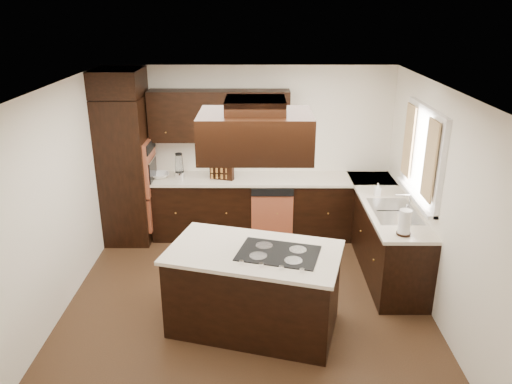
% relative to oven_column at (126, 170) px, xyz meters
% --- Properties ---
extents(floor, '(4.20, 4.20, 0.02)m').
position_rel_oven_column_xyz_m(floor, '(1.78, -1.71, -1.07)').
color(floor, brown).
rests_on(floor, ground).
extents(ceiling, '(4.20, 4.20, 0.02)m').
position_rel_oven_column_xyz_m(ceiling, '(1.78, -1.71, 1.45)').
color(ceiling, silver).
rests_on(ceiling, ground).
extents(wall_back, '(4.20, 0.02, 2.50)m').
position_rel_oven_column_xyz_m(wall_back, '(1.78, 0.40, 0.19)').
color(wall_back, white).
rests_on(wall_back, ground).
extents(wall_front, '(4.20, 0.02, 2.50)m').
position_rel_oven_column_xyz_m(wall_front, '(1.78, -3.81, 0.19)').
color(wall_front, white).
rests_on(wall_front, ground).
extents(wall_left, '(0.02, 4.20, 2.50)m').
position_rel_oven_column_xyz_m(wall_left, '(-0.33, -1.71, 0.19)').
color(wall_left, white).
rests_on(wall_left, ground).
extents(wall_right, '(0.02, 4.20, 2.50)m').
position_rel_oven_column_xyz_m(wall_right, '(3.88, -1.71, 0.19)').
color(wall_right, white).
rests_on(wall_right, ground).
extents(oven_column, '(0.65, 0.75, 2.12)m').
position_rel_oven_column_xyz_m(oven_column, '(0.00, 0.00, 0.00)').
color(oven_column, black).
rests_on(oven_column, floor).
extents(wall_oven_face, '(0.05, 0.62, 0.78)m').
position_rel_oven_column_xyz_m(wall_oven_face, '(0.35, 0.00, 0.06)').
color(wall_oven_face, '#B35536').
rests_on(wall_oven_face, oven_column).
extents(base_cabinets_back, '(2.93, 0.60, 0.88)m').
position_rel_oven_column_xyz_m(base_cabinets_back, '(1.81, 0.09, -0.62)').
color(base_cabinets_back, black).
rests_on(base_cabinets_back, floor).
extents(base_cabinets_right, '(0.60, 2.40, 0.88)m').
position_rel_oven_column_xyz_m(base_cabinets_right, '(3.58, -0.80, -0.62)').
color(base_cabinets_right, black).
rests_on(base_cabinets_right, floor).
extents(countertop_back, '(2.93, 0.63, 0.04)m').
position_rel_oven_column_xyz_m(countertop_back, '(1.81, 0.08, -0.16)').
color(countertop_back, silver).
rests_on(countertop_back, base_cabinets_back).
extents(countertop_right, '(0.63, 2.40, 0.04)m').
position_rel_oven_column_xyz_m(countertop_right, '(3.56, -0.80, -0.16)').
color(countertop_right, silver).
rests_on(countertop_right, base_cabinets_right).
extents(upper_cabinets, '(2.00, 0.34, 0.72)m').
position_rel_oven_column_xyz_m(upper_cabinets, '(1.34, 0.23, 0.75)').
color(upper_cabinets, black).
rests_on(upper_cabinets, wall_back).
extents(dishwasher_front, '(0.60, 0.05, 0.72)m').
position_rel_oven_column_xyz_m(dishwasher_front, '(2.10, -0.20, -0.66)').
color(dishwasher_front, '#B35536').
rests_on(dishwasher_front, floor).
extents(window_frame, '(0.06, 1.32, 1.12)m').
position_rel_oven_column_xyz_m(window_frame, '(3.85, -1.16, 0.59)').
color(window_frame, white).
rests_on(window_frame, wall_right).
extents(window_pane, '(0.00, 1.20, 1.00)m').
position_rel_oven_column_xyz_m(window_pane, '(3.87, -1.16, 0.59)').
color(window_pane, white).
rests_on(window_pane, wall_right).
extents(curtain_left, '(0.02, 0.34, 0.90)m').
position_rel_oven_column_xyz_m(curtain_left, '(3.79, -1.57, 0.64)').
color(curtain_left, beige).
rests_on(curtain_left, wall_right).
extents(curtain_right, '(0.02, 0.34, 0.90)m').
position_rel_oven_column_xyz_m(curtain_right, '(3.79, -0.74, 0.64)').
color(curtain_right, beige).
rests_on(curtain_right, wall_right).
extents(sink_rim, '(0.52, 0.84, 0.01)m').
position_rel_oven_column_xyz_m(sink_rim, '(3.58, -1.16, -0.14)').
color(sink_rim, silver).
rests_on(sink_rim, countertop_right).
extents(island, '(1.89, 1.35, 0.88)m').
position_rel_oven_column_xyz_m(island, '(1.86, -2.21, -0.62)').
color(island, black).
rests_on(island, floor).
extents(island_top, '(1.97, 1.42, 0.04)m').
position_rel_oven_column_xyz_m(island_top, '(1.86, -2.21, -0.16)').
color(island_top, silver).
rests_on(island_top, island).
extents(cooktop, '(0.92, 0.73, 0.01)m').
position_rel_oven_column_xyz_m(cooktop, '(2.11, -2.27, -0.13)').
color(cooktop, black).
rests_on(cooktop, island_top).
extents(range_hood, '(1.05, 0.72, 0.42)m').
position_rel_oven_column_xyz_m(range_hood, '(1.88, -2.25, 1.10)').
color(range_hood, black).
rests_on(range_hood, ceiling).
extents(hood_duct, '(0.55, 0.50, 0.13)m').
position_rel_oven_column_xyz_m(hood_duct, '(1.88, -2.25, 1.38)').
color(hood_duct, black).
rests_on(hood_duct, ceiling).
extents(blender_base, '(0.15, 0.15, 0.10)m').
position_rel_oven_column_xyz_m(blender_base, '(0.76, 0.05, -0.09)').
color(blender_base, silver).
rests_on(blender_base, countertop_back).
extents(blender_pitcher, '(0.13, 0.13, 0.26)m').
position_rel_oven_column_xyz_m(blender_pitcher, '(0.76, 0.05, 0.09)').
color(blender_pitcher, silver).
rests_on(blender_pitcher, blender_base).
extents(spice_rack, '(0.36, 0.20, 0.29)m').
position_rel_oven_column_xyz_m(spice_rack, '(1.37, 0.03, 0.01)').
color(spice_rack, black).
rests_on(spice_rack, countertop_back).
extents(mixing_bowl, '(0.33, 0.33, 0.07)m').
position_rel_oven_column_xyz_m(mixing_bowl, '(0.46, 0.09, -0.11)').
color(mixing_bowl, white).
rests_on(mixing_bowl, countertop_back).
extents(soap_bottle, '(0.08, 0.08, 0.17)m').
position_rel_oven_column_xyz_m(soap_bottle, '(3.48, -0.62, -0.05)').
color(soap_bottle, white).
rests_on(soap_bottle, countertop_right).
extents(paper_towel, '(0.17, 0.17, 0.29)m').
position_rel_oven_column_xyz_m(paper_towel, '(3.51, -1.82, 0.01)').
color(paper_towel, white).
rests_on(paper_towel, countertop_right).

